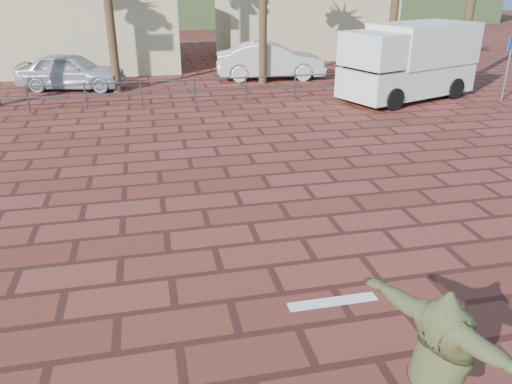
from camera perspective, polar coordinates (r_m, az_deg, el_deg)
ground at (r=8.65m, az=1.55°, el=-8.46°), size 120.00×120.00×0.00m
paint_stripe at (r=7.88m, az=8.77°, el=-12.27°), size 1.40×0.22×0.01m
guardrail at (r=19.59m, az=-7.06°, el=11.84°), size 24.06×0.06×1.00m
building_west at (r=29.50m, az=-21.63°, el=17.48°), size 12.60×7.60×4.50m
building_east at (r=32.69m, az=5.35°, el=19.80°), size 10.60×6.60×5.00m
skateboarder at (r=5.75m, az=20.28°, el=-17.39°), size 1.29×2.11×1.67m
campervan at (r=21.23m, az=17.16°, el=14.20°), size 6.03×4.12×2.89m
car_silver at (r=23.63m, az=-20.37°, el=12.82°), size 4.87×2.87×1.56m
car_white at (r=24.63m, az=1.67°, el=14.76°), size 5.31×2.36×1.69m
street_sign at (r=22.17m, az=27.03°, el=13.65°), size 0.48×0.22×2.47m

